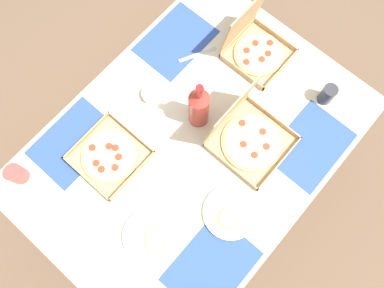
% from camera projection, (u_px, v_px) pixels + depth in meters
% --- Properties ---
extents(ground_plane, '(6.00, 6.00, 0.00)m').
position_uv_depth(ground_plane, '(192.00, 177.00, 2.44)').
color(ground_plane, brown).
extents(dining_table, '(1.51, 1.10, 0.72)m').
position_uv_depth(dining_table, '(192.00, 150.00, 1.83)').
color(dining_table, '#3F3328').
rests_on(dining_table, ground_plane).
extents(placemat_near_left, '(0.36, 0.26, 0.00)m').
position_uv_depth(placemat_near_left, '(211.00, 266.00, 1.59)').
color(placemat_near_left, '#2D4C9E').
rests_on(placemat_near_left, dining_table).
extents(placemat_near_right, '(0.36, 0.26, 0.00)m').
position_uv_depth(placemat_near_right, '(310.00, 146.00, 1.74)').
color(placemat_near_right, '#2D4C9E').
rests_on(placemat_near_right, dining_table).
extents(placemat_far_left, '(0.36, 0.26, 0.00)m').
position_uv_depth(placemat_far_left, '(74.00, 142.00, 1.74)').
color(placemat_far_left, '#2D4C9E').
rests_on(placemat_far_left, dining_table).
extents(placemat_far_right, '(0.36, 0.26, 0.00)m').
position_uv_depth(placemat_far_right, '(176.00, 41.00, 1.89)').
color(placemat_far_right, '#2D4C9E').
rests_on(placemat_far_right, dining_table).
extents(pizza_box_center, '(0.31, 0.31, 0.34)m').
position_uv_depth(pizza_box_center, '(248.00, 135.00, 1.70)').
color(pizza_box_center, tan).
rests_on(pizza_box_center, dining_table).
extents(pizza_box_corner_right, '(0.28, 0.28, 0.04)m').
position_uv_depth(pizza_box_corner_right, '(110.00, 156.00, 1.71)').
color(pizza_box_corner_right, tan).
rests_on(pizza_box_corner_right, dining_table).
extents(pizza_box_edge_far, '(0.27, 0.27, 0.30)m').
position_uv_depth(pizza_box_edge_far, '(255.00, 47.00, 1.83)').
color(pizza_box_edge_far, tan).
rests_on(pizza_box_edge_far, dining_table).
extents(plate_far_left, '(0.23, 0.23, 0.03)m').
position_uv_depth(plate_far_left, '(151.00, 236.00, 1.62)').
color(plate_far_left, white).
rests_on(plate_far_left, dining_table).
extents(plate_near_right, '(0.23, 0.23, 0.03)m').
position_uv_depth(plate_near_right, '(230.00, 213.00, 1.65)').
color(plate_near_right, white).
rests_on(plate_near_right, dining_table).
extents(soda_bottle, '(0.09, 0.09, 0.32)m').
position_uv_depth(soda_bottle, '(199.00, 107.00, 1.65)').
color(soda_bottle, '#B2382D').
rests_on(soda_bottle, dining_table).
extents(cup_spare, '(0.07, 0.07, 0.09)m').
position_uv_depth(cup_spare, '(17.00, 174.00, 1.65)').
color(cup_spare, '#BF4742').
rests_on(cup_spare, dining_table).
extents(cup_clear_right, '(0.06, 0.06, 0.11)m').
position_uv_depth(cup_clear_right, '(327.00, 94.00, 1.75)').
color(cup_clear_right, '#333338').
rests_on(cup_clear_right, dining_table).
extents(condiment_bowl, '(0.09, 0.09, 0.04)m').
position_uv_depth(condiment_bowl, '(152.00, 94.00, 1.79)').
color(condiment_bowl, white).
rests_on(condiment_bowl, dining_table).
extents(fork_by_near_right, '(0.18, 0.10, 0.00)m').
position_uv_depth(fork_by_near_right, '(198.00, 55.00, 1.87)').
color(fork_by_near_right, '#B7B7BC').
rests_on(fork_by_near_right, dining_table).
extents(knife_by_far_right, '(0.20, 0.10, 0.00)m').
position_uv_depth(knife_by_far_right, '(86.00, 221.00, 1.64)').
color(knife_by_far_right, '#B7B7BC').
rests_on(knife_by_far_right, dining_table).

